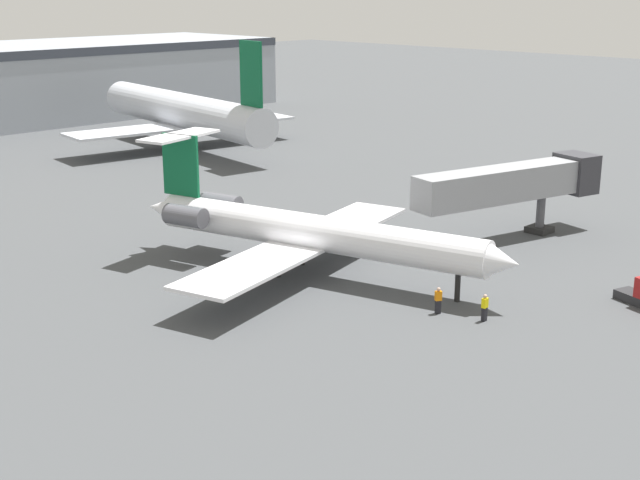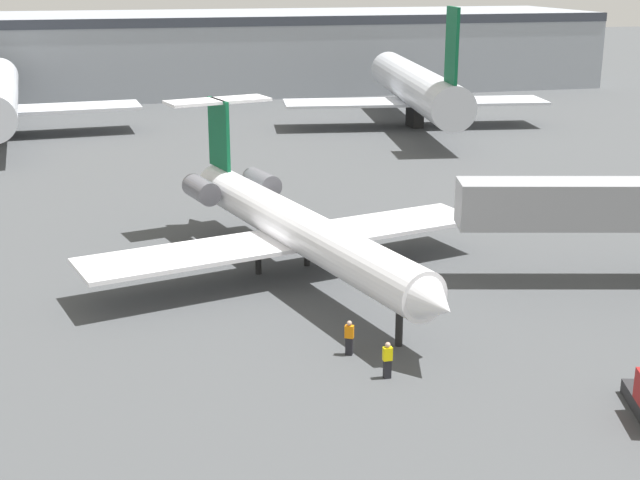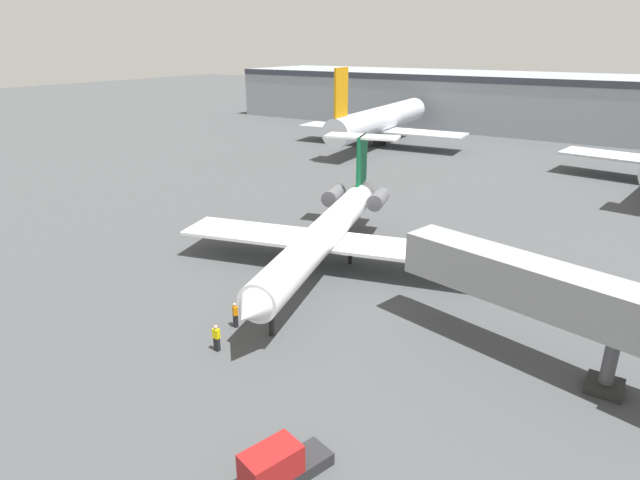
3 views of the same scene
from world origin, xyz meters
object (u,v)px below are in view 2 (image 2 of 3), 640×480
at_px(ground_crew_marshaller, 387,360).
at_px(jet_bridge, 631,205).
at_px(parked_airliner_west_mid, 416,87).
at_px(ground_crew_loader, 349,337).
at_px(regional_jet, 290,223).

bearing_deg(ground_crew_marshaller, jet_bridge, 27.16).
xyz_separation_m(jet_bridge, parked_airliner_west_mid, (5.63, 51.24, 0.03)).
bearing_deg(ground_crew_loader, parked_airliner_west_mid, 67.52).
xyz_separation_m(regional_jet, parked_airliner_west_mid, (24.03, 45.64, 1.35)).
bearing_deg(ground_crew_marshaller, regional_jet, 95.11).
xyz_separation_m(jet_bridge, ground_crew_loader, (-18.07, -6.03, -3.61)).
relative_size(jet_bridge, parked_airliner_west_mid, 0.50).
xyz_separation_m(jet_bridge, ground_crew_marshaller, (-17.11, -8.78, -3.61)).
height_order(ground_crew_marshaller, ground_crew_loader, same).
height_order(jet_bridge, parked_airliner_west_mid, parked_airliner_west_mid).
distance_m(jet_bridge, parked_airliner_west_mid, 51.55).
height_order(regional_jet, jet_bridge, regional_jet).
bearing_deg(regional_jet, ground_crew_marshaller, -84.89).
xyz_separation_m(ground_crew_marshaller, ground_crew_loader, (-0.96, 2.74, 0.00)).
distance_m(jet_bridge, ground_crew_loader, 19.39).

